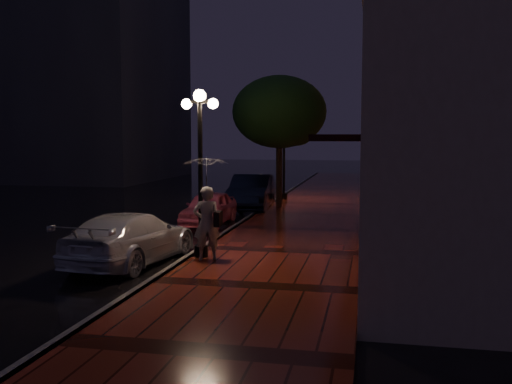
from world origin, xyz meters
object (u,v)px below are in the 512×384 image
Objects in this scene: streetlamp_near at (200,163)px; pink_car at (209,208)px; street_tree at (280,114)px; navy_car at (252,192)px; parking_meter at (212,218)px; streetlamp_far at (284,150)px; woman_with_umbrella at (207,192)px; silver_car at (131,238)px.

streetlamp_near is 6.75m from pink_car.
navy_car is (-1.21, -0.23, -3.46)m from street_tree.
pink_car is at bearing 126.34° from parking_meter.
streetlamp_near is at bearing -91.35° from street_tree.
streetlamp_far is (0.00, 14.00, 0.00)m from streetlamp_near.
parking_meter is at bearing -96.39° from woman_with_umbrella.
streetlamp_near is at bearing -69.75° from woman_with_umbrella.
streetlamp_far reaches higher than navy_car.
streetlamp_far is 3.83m from navy_car.
parking_meter is at bearing -89.04° from navy_car.
pink_car is 2.90× the size of parking_meter.
navy_car reaches higher than pink_car.
streetlamp_far is 8.16m from pink_car.
streetlamp_near is 1.00× the size of streetlamp_far.
pink_car is 4.76m from parking_meter.
street_tree is 6.25m from pink_car.
navy_car is at bearing -87.96° from silver_car.
streetlamp_near is 0.82m from woman_with_umbrella.
streetlamp_near is 2.41m from parking_meter.
pink_car is at bearing 104.48° from streetlamp_near.
woman_with_umbrella is at bearing -58.35° from parking_meter.
woman_with_umbrella is (0.25, -0.31, -0.71)m from streetlamp_near.
streetlamp_near reaches higher than woman_with_umbrella.
street_tree is at bearing -85.09° from streetlamp_far.
woman_with_umbrella is 2.10× the size of parking_meter.
streetlamp_near is 1.18× the size of pink_car.
pink_car is at bearing -102.17° from navy_car.
street_tree is 1.59× the size of pink_car.
streetlamp_near is 14.00m from streetlamp_far.
pink_car is (-1.62, 6.25, -1.98)m from streetlamp_near.
streetlamp_near is 0.74× the size of street_tree.
navy_car is 11.27m from silver_car.
woman_with_umbrella is (1.87, -6.56, 1.27)m from pink_car.
street_tree is 1.25× the size of silver_car.
streetlamp_far is 0.74× the size of street_tree.
navy_car is (-0.95, 10.76, -1.81)m from streetlamp_near.
woman_with_umbrella reaches higher than parking_meter.
navy_car is at bearing -106.35° from streetlamp_far.
streetlamp_near reaches higher than parking_meter.
woman_with_umbrella is (1.98, 0.16, 1.22)m from silver_car.
parking_meter is (1.42, -4.54, 0.29)m from pink_car.
streetlamp_far is 0.93× the size of silver_car.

